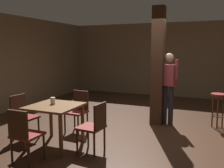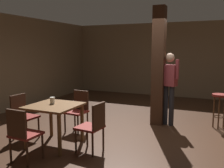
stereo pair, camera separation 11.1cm
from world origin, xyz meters
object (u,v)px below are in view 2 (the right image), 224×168
Objects in this scene: chair_south at (22,133)px; bar_stool_near at (219,103)px; dining_table at (54,112)px; chair_north at (78,109)px; napkin_cup at (52,100)px; chair_west at (23,114)px; standing_person at (169,84)px; chair_east at (93,125)px.

chair_south reaches higher than bar_stool_near.
bar_stool_near is (2.84, 2.36, -0.05)m from dining_table.
chair_south is at bearing -89.39° from chair_north.
napkin_cup is 0.16× the size of bar_stool_near.
napkin_cup is at bearing 2.76° from chair_west.
napkin_cup reaches higher than chair_north.
chair_north is at bearing 90.61° from chair_south.
chair_north is at bearing 84.89° from napkin_cup.
dining_table is at bearing -128.85° from standing_person.
chair_east is 6.93× the size of napkin_cup.
bar_stool_near reaches higher than dining_table.
chair_west is (-0.82, 0.87, 0.00)m from chair_south.
chair_south is 0.52× the size of standing_person.
chair_west is (-0.80, -0.84, 0.00)m from chair_north.
chair_north is at bearing -152.40° from bar_stool_near.
chair_south is at bearing -135.98° from chair_east.
bar_stool_near is (2.92, 2.30, -0.25)m from napkin_cup.
chair_east is at bearing -129.85° from bar_stool_near.
bar_stool_near is at bearing 48.49° from chair_south.
chair_south is (0.01, -0.84, -0.13)m from dining_table.
chair_west is at bearing -177.24° from napkin_cup.
chair_west is 4.33m from bar_stool_near.
chair_west is at bearing 177.98° from dining_table.
napkin_cup is (-0.07, -0.81, 0.34)m from chair_north.
chair_west is 0.80m from napkin_cup.
napkin_cup is 3.73m from bar_stool_near.
dining_table is at bearing 90.45° from chair_south.
chair_south is at bearing -89.55° from dining_table.
standing_person reaches higher than dining_table.
chair_south is at bearing -46.80° from chair_west.
standing_person reaches higher than chair_west.
chair_west is 0.52× the size of standing_person.
standing_person is at bearing 51.15° from dining_table.
chair_south and chair_east have the same top height.
standing_person is 1.21m from bar_stool_near.
chair_north is 2.21m from standing_person.
chair_west is 6.93× the size of napkin_cup.
chair_south and chair_west have the same top height.
napkin_cup reaches higher than chair_west.
standing_person reaches higher than chair_south.
standing_person is at bearing -168.80° from bar_stool_near.
bar_stool_near is at bearing 39.74° from dining_table.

